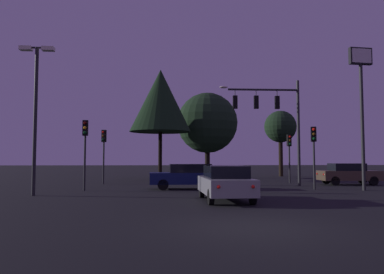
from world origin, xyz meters
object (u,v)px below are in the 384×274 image
at_px(traffic_light_median, 85,140).
at_px(car_crossing_left, 188,176).
at_px(car_crossing_right, 348,174).
at_px(store_sign_illuminated, 361,87).
at_px(traffic_light_corner_right, 104,145).
at_px(tree_center_horizon, 160,101).
at_px(car_nearside_lane, 225,182).
at_px(parking_lot_lamp_post, 36,99).
at_px(traffic_light_corner_left, 314,145).
at_px(tree_left_far, 207,123).
at_px(traffic_signal_mast_arm, 275,113).
at_px(traffic_light_far_side, 289,148).
at_px(tree_behind_sign, 280,127).

relative_size(traffic_light_median, car_crossing_left, 0.86).
xyz_separation_m(car_crossing_right, store_sign_illuminated, (-1.55, -4.76, 5.23)).
bearing_deg(traffic_light_corner_right, car_crossing_left, -39.87).
bearing_deg(car_crossing_right, tree_center_horizon, 152.93).
relative_size(traffic_light_corner_right, car_crossing_right, 0.94).
height_order(car_nearside_lane, parking_lot_lamp_post, parking_lot_lamp_post).
relative_size(car_crossing_left, car_crossing_right, 1.12).
xyz_separation_m(car_crossing_left, store_sign_illuminated, (10.07, -1.89, 5.23)).
height_order(car_crossing_left, store_sign_illuminated, store_sign_illuminated).
xyz_separation_m(traffic_light_corner_left, car_crossing_right, (4.12, 3.86, -1.89)).
bearing_deg(car_crossing_left, parking_lot_lamp_post, -155.92).
xyz_separation_m(traffic_light_corner_left, tree_left_far, (-4.73, 14.40, 2.72)).
height_order(parking_lot_lamp_post, tree_center_horizon, tree_center_horizon).
height_order(traffic_light_corner_right, store_sign_illuminated, store_sign_illuminated).
bearing_deg(tree_left_far, traffic_light_corner_right, -135.70).
distance_m(traffic_signal_mast_arm, tree_left_far, 11.70).
height_order(traffic_signal_mast_arm, parking_lot_lamp_post, parking_lot_lamp_post).
relative_size(traffic_light_far_side, tree_behind_sign, 0.53).
bearing_deg(store_sign_illuminated, traffic_light_median, 176.09).
distance_m(traffic_light_corner_right, store_sign_illuminated, 17.67).
height_order(traffic_light_corner_left, car_crossing_right, traffic_light_corner_left).
xyz_separation_m(traffic_light_median, car_crossing_left, (6.03, 0.79, -2.10)).
distance_m(traffic_signal_mast_arm, car_nearside_lane, 10.81).
bearing_deg(traffic_light_far_side, parking_lot_lamp_post, -151.99).
height_order(car_crossing_left, tree_center_horizon, tree_center_horizon).
distance_m(tree_left_far, tree_center_horizon, 6.09).
xyz_separation_m(tree_behind_sign, tree_center_horizon, (-12.81, -6.22, 1.70)).
height_order(traffic_light_corner_left, store_sign_illuminated, store_sign_illuminated).
bearing_deg(store_sign_illuminated, traffic_light_far_side, 106.06).
bearing_deg(tree_left_far, car_nearside_lane, -94.56).
bearing_deg(car_crossing_left, traffic_signal_mast_arm, 19.82).
bearing_deg(car_crossing_right, traffic_light_far_side, 149.06).
xyz_separation_m(traffic_light_corner_right, traffic_light_median, (-0.13, -5.73, 0.06)).
height_order(traffic_light_far_side, car_crossing_left, traffic_light_far_side).
bearing_deg(tree_behind_sign, tree_center_horizon, -154.11).
distance_m(traffic_light_median, car_crossing_left, 6.44).
bearing_deg(tree_center_horizon, traffic_light_far_side, -25.62).
bearing_deg(traffic_signal_mast_arm, traffic_light_corner_right, 167.21).
height_order(traffic_light_corner_right, traffic_light_far_side, traffic_light_corner_right).
xyz_separation_m(car_crossing_right, parking_lot_lamp_post, (-19.54, -6.40, 4.01)).
distance_m(traffic_signal_mast_arm, traffic_light_far_side, 4.13).
bearing_deg(car_nearside_lane, parking_lot_lamp_post, 162.18).
bearing_deg(traffic_light_far_side, traffic_light_corner_right, -179.81).
bearing_deg(tree_behind_sign, traffic_light_corner_right, -146.90).
relative_size(traffic_light_far_side, tree_center_horizon, 0.38).
xyz_separation_m(traffic_light_corner_right, traffic_light_far_side, (14.00, 0.05, -0.18)).
relative_size(traffic_signal_mast_arm, traffic_light_corner_right, 1.83).
bearing_deg(traffic_signal_mast_arm, traffic_light_median, -166.14).
relative_size(traffic_light_corner_left, car_crossing_right, 0.89).
bearing_deg(car_nearside_lane, tree_center_horizon, 100.52).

